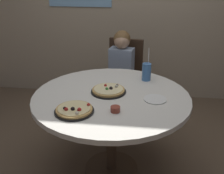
% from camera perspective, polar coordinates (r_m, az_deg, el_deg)
% --- Properties ---
extents(ground_plane, '(8.00, 8.00, 0.00)m').
position_cam_1_polar(ground_plane, '(2.63, -0.14, -16.66)').
color(ground_plane, brown).
extents(dining_table, '(1.28, 1.28, 0.75)m').
position_cam_1_polar(dining_table, '(2.26, -0.16, -3.79)').
color(dining_table, silver).
rests_on(dining_table, ground_plane).
extents(chair_wooden, '(0.47, 0.47, 0.95)m').
position_cam_1_polar(chair_wooden, '(3.23, 2.43, 2.41)').
color(chair_wooden, '#382619').
rests_on(chair_wooden, ground_plane).
extents(diner_child, '(0.32, 0.43, 1.08)m').
position_cam_1_polar(diner_child, '(3.08, 1.56, 0.43)').
color(diner_child, '#3F4766').
rests_on(diner_child, ground_plane).
extents(pizza_veggie, '(0.29, 0.29, 0.05)m').
position_cam_1_polar(pizza_veggie, '(2.26, -0.73, -0.69)').
color(pizza_veggie, black).
rests_on(pizza_veggie, dining_table).
extents(pizza_cheese, '(0.29, 0.29, 0.05)m').
position_cam_1_polar(pizza_cheese, '(1.97, -7.89, -4.75)').
color(pizza_cheese, black).
rests_on(pizza_cheese, dining_table).
extents(soda_cup, '(0.08, 0.08, 0.31)m').
position_cam_1_polar(soda_cup, '(2.50, 7.22, 3.17)').
color(soda_cup, '#3F72B2').
rests_on(soda_cup, dining_table).
extents(sauce_bowl, '(0.07, 0.07, 0.04)m').
position_cam_1_polar(sauce_bowl, '(1.96, 0.70, -4.64)').
color(sauce_bowl, brown).
rests_on(sauce_bowl, dining_table).
extents(plate_small, '(0.18, 0.18, 0.01)m').
position_cam_1_polar(plate_small, '(2.16, 8.98, -2.55)').
color(plate_small, white).
rests_on(plate_small, dining_table).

